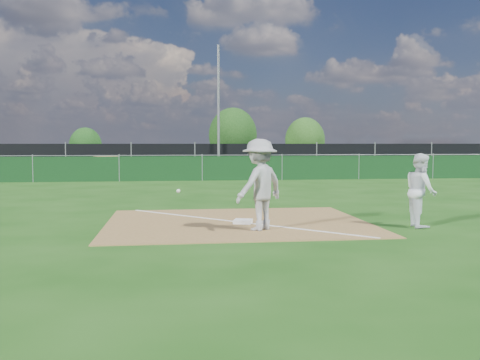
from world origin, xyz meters
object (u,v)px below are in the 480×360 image
Objects in this scene: car_mid at (161,157)px; car_right at (260,160)px; runner at (421,190)px; light_pole at (219,109)px; tree_left at (85,146)px; car_left at (117,159)px; tree_mid at (233,135)px; first_base at (243,221)px; tree_right at (305,140)px; play_at_first at (260,185)px.

car_mid is 7.21m from car_right.
runner is 28.97m from car_mid.
light_pole is 1.86× the size of car_right.
tree_left is (-12.34, 33.51, 0.78)m from runner.
car_left is at bearing 26.47° from runner.
light_pole is 1.96× the size of car_left.
car_right is 0.89× the size of tree_mid.
car_right is at bearing 50.48° from light_pole.
light_pole is at bearing -129.20° from car_mid.
tree_left is at bearing -178.95° from tree_mid.
tree_mid is at bearing 4.54° from car_right.
tree_mid reaches higher than car_mid.
car_left reaches higher than car_right.
car_right is at bearing -80.55° from tree_mid.
car_left is (-6.70, 3.82, -3.29)m from light_pole.
tree_right is (9.87, 33.10, 2.02)m from first_base.
tree_left is at bearing 104.62° from first_base.
tree_left is 0.64× the size of tree_mid.
first_base is (-1.39, -21.91, -3.94)m from light_pole.
runner is (3.62, 0.06, -0.16)m from play_at_first.
first_base is 0.25× the size of runner.
tree_mid is (-0.27, 33.73, 1.66)m from runner.
car_mid is 1.00× the size of tree_mid.
tree_right is at bearing 74.19° from play_at_first.
tree_left reaches higher than first_base.
light_pole is at bearing 86.37° from first_base.
tree_mid is at bearing -30.91° from car_mid.
runner is 0.40× the size of car_left.
runner is 0.53× the size of tree_left.
tree_left is (-9.89, 10.69, -2.41)m from light_pole.
play_at_first reaches higher than car_left.
play_at_first is 35.42m from tree_right.
light_pole reaches higher than play_at_first.
runner is 35.72m from tree_left.
light_pole reaches higher than car_mid.
car_left is at bearing 150.34° from light_pole.
light_pole is at bearing -101.29° from tree_mid.
tree_mid is 6.32m from tree_right.
runner is 0.40× the size of tree_right.
car_mid reaches higher than car_left.
light_pole is 11.23m from tree_mid.
car_right is at bearing -26.75° from tree_left.
tree_mid is at bearing 7.96° from runner.
play_at_first is at bearing -158.27° from car_mid.
first_base is 0.08× the size of car_mid.
runner is at bearing -13.29° from first_base.
light_pole is at bearing -116.68° from car_left.
runner is at bearing 0.94° from play_at_first.
runner is at bearing 173.22° from car_right.
tree_mid is (3.35, 33.79, 1.50)m from play_at_first.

